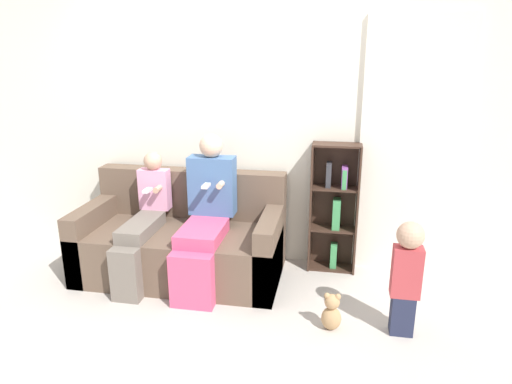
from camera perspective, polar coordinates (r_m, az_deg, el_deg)
The scene contains 9 objects.
ground_plane at distance 3.77m, azimuth -6.57°, elevation -14.11°, with size 14.00×14.00×0.00m, color #BCB2A8.
back_wall at distance 4.27m, azimuth -3.16°, elevation 8.06°, with size 10.00×0.06×2.55m.
curtain_panel at distance 4.18m, azimuth 18.75°, elevation 4.89°, with size 0.87×0.04×2.25m.
couch at distance 4.20m, azimuth -9.13°, elevation -6.16°, with size 1.78×0.90×0.90m.
adult_seated at distance 3.89m, azimuth -6.29°, elevation -2.40°, with size 0.41×0.82×1.28m.
child_seated at distance 4.07m, azimuth -14.00°, elevation -3.55°, with size 0.27×0.83×1.09m.
toddler_standing at distance 3.38m, azimuth 18.29°, elevation -9.57°, with size 0.20×0.19×0.85m.
bookshelf at distance 4.20m, azimuth 9.81°, elevation -1.82°, with size 0.43×0.23×1.18m.
teddy_bear at distance 3.47m, azimuth 9.42°, elevation -14.65°, with size 0.15×0.12×0.29m.
Camera 1 is at (0.99, -3.07, 1.95)m, focal length 32.00 mm.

